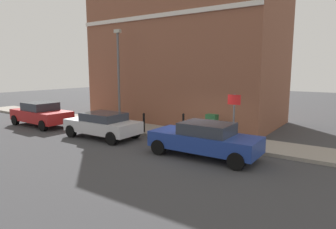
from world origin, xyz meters
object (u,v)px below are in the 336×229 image
(car_silver, at_px, (103,124))
(bollard_far_kerb, at_px, (144,122))
(bollard_near_cabinet, at_px, (183,122))
(street_sign, at_px, (234,112))
(lamppost, at_px, (119,73))
(car_red, at_px, (41,114))
(car_blue, at_px, (205,139))
(utility_cabinet, at_px, (212,127))

(car_silver, bearing_deg, bollard_far_kerb, -126.49)
(bollard_near_cabinet, height_order, street_sign, street_sign)
(street_sign, bearing_deg, bollard_far_kerb, 91.15)
(lamppost, bearing_deg, car_red, 122.72)
(car_red, distance_m, street_sign, 12.14)
(bollard_far_kerb, bearing_deg, car_silver, 144.52)
(car_silver, distance_m, car_red, 5.63)
(car_red, relative_size, bollard_near_cabinet, 4.15)
(bollard_far_kerb, height_order, lamppost, lamppost)
(car_silver, bearing_deg, street_sign, -164.43)
(bollard_near_cabinet, bearing_deg, car_red, 107.95)
(bollard_near_cabinet, bearing_deg, car_silver, 133.00)
(car_silver, distance_m, street_sign, 6.69)
(car_blue, relative_size, car_red, 1.04)
(car_blue, bearing_deg, bollard_far_kerb, -21.81)
(bollard_far_kerb, bearing_deg, car_blue, -111.01)
(bollard_near_cabinet, xyz_separation_m, lamppost, (-0.15, 4.56, 2.60))
(street_sign, bearing_deg, car_red, 98.65)
(car_blue, xyz_separation_m, car_silver, (-0.01, 5.90, -0.03))
(car_blue, distance_m, bollard_near_cabinet, 4.01)
(car_silver, height_order, bollard_near_cabinet, car_silver)
(bollard_far_kerb, xyz_separation_m, street_sign, (0.10, -5.07, 0.96))
(utility_cabinet, height_order, bollard_near_cabinet, utility_cabinet)
(car_silver, relative_size, street_sign, 1.76)
(car_blue, bearing_deg, car_silver, -0.68)
(car_silver, bearing_deg, utility_cabinet, -150.99)
(car_red, bearing_deg, car_silver, -179.26)
(car_silver, bearing_deg, car_blue, 179.12)
(car_red, height_order, street_sign, street_sign)
(bollard_far_kerb, bearing_deg, street_sign, -88.85)
(car_red, relative_size, lamppost, 0.75)
(bollard_far_kerb, relative_size, street_sign, 0.45)
(utility_cabinet, xyz_separation_m, bollard_near_cabinet, (0.10, 1.73, 0.02))
(utility_cabinet, xyz_separation_m, bollard_far_kerb, (-1.01, 3.57, 0.02))
(bollard_near_cabinet, xyz_separation_m, street_sign, (-1.01, -3.24, 0.96))
(utility_cabinet, height_order, street_sign, street_sign)
(car_silver, bearing_deg, lamppost, -63.13)
(car_red, relative_size, street_sign, 1.87)
(street_sign, bearing_deg, bollard_near_cabinet, 72.76)
(car_blue, relative_size, car_silver, 1.11)
(bollard_near_cabinet, height_order, lamppost, lamppost)
(utility_cabinet, bearing_deg, bollard_far_kerb, 105.79)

